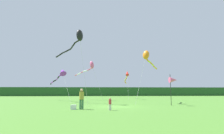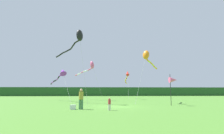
{
  "view_description": "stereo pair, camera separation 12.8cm",
  "coord_description": "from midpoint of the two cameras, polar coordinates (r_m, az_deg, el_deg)",
  "views": [
    {
      "loc": [
        -1.82,
        -19.32,
        1.59
      ],
      "look_at": [
        0.0,
        6.0,
        5.06
      ],
      "focal_mm": 28.67,
      "sensor_mm": 36.0,
      "label": 1
    },
    {
      "loc": [
        -1.7,
        -19.33,
        1.59
      ],
      "look_at": [
        0.0,
        6.0,
        5.06
      ],
      "focal_mm": 28.67,
      "sensor_mm": 36.0,
      "label": 2
    }
  ],
  "objects": [
    {
      "name": "ground_plane",
      "position": [
        19.47,
        1.11,
        -12.47
      ],
      "size": [
        120.0,
        120.0,
        0.0
      ],
      "primitive_type": "plane",
      "color": "#4C842D"
    },
    {
      "name": "distant_treeline",
      "position": [
        64.35,
        -2.58,
        -7.84
      ],
      "size": [
        108.0,
        2.25,
        3.06
      ],
      "primitive_type": "cube",
      "color": "#234C23",
      "rests_on": "ground"
    },
    {
      "name": "person_adult",
      "position": [
        16.51,
        -9.9,
        -9.64
      ],
      "size": [
        0.4,
        0.4,
        1.83
      ],
      "color": "#3F724C",
      "rests_on": "ground"
    },
    {
      "name": "person_child",
      "position": [
        15.54,
        -0.88,
        -11.45
      ],
      "size": [
        0.24,
        0.24,
        1.07
      ],
      "color": "silver",
      "rests_on": "ground"
    },
    {
      "name": "cooler_box",
      "position": [
        16.63,
        -12.42,
        -12.4
      ],
      "size": [
        0.49,
        0.35,
        0.41
      ],
      "primitive_type": "cube",
      "color": "silver",
      "rests_on": "ground"
    },
    {
      "name": "banner_flag_pole",
      "position": [
        21.99,
        18.75,
        -4.01
      ],
      "size": [
        0.9,
        0.7,
        3.56
      ],
      "color": "black",
      "rests_on": "ground"
    },
    {
      "name": "kite_black",
      "position": [
        25.18,
        -11.12,
        9.03
      ],
      "size": [
        5.47,
        5.97,
        9.95
      ],
      "color": "#B2B2B2",
      "rests_on": "ground"
    },
    {
      "name": "kite_red",
      "position": [
        38.29,
        4.64,
        -2.65
      ],
      "size": [
        1.14,
        9.66,
        6.03
      ],
      "color": "#B2B2B2",
      "rests_on": "ground"
    },
    {
      "name": "kite_rainbow",
      "position": [
        33.61,
        -7.28,
        0.09
      ],
      "size": [
        5.8,
        6.62,
        7.25
      ],
      "color": "#B2B2B2",
      "rests_on": "ground"
    },
    {
      "name": "kite_purple",
      "position": [
        30.24,
        -16.0,
        -1.92
      ],
      "size": [
        5.45,
        9.72,
        5.49
      ],
      "color": "#B2B2B2",
      "rests_on": "ground"
    },
    {
      "name": "kite_orange",
      "position": [
        25.69,
        10.95,
        3.3
      ],
      "size": [
        4.73,
        5.7,
        7.39
      ],
      "color": "#B2B2B2",
      "rests_on": "ground"
    }
  ]
}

